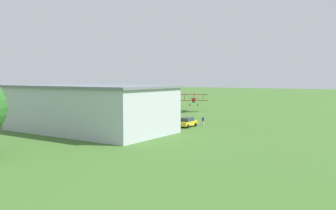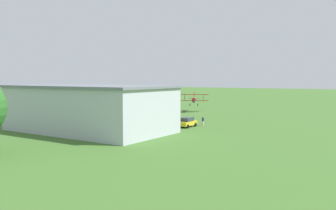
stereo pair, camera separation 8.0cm
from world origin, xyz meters
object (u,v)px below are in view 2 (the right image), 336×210
object	(u,v)px
car_white	(92,115)
car_silver	(42,112)
biplane	(194,99)
person_watching_takeoff	(203,121)
hangar	(89,108)
person_at_fence_line	(94,113)
car_green	(24,110)
car_red	(4,109)
car_yellow	(187,122)
car_black	(65,113)

from	to	relation	value
car_white	car_silver	xyz separation A→B (m)	(13.15, 1.40, 0.04)
biplane	person_watching_takeoff	world-z (taller)	biplane
hangar	biplane	size ratio (longest dim) A/B	3.61
car_silver	person_at_fence_line	xyz separation A→B (m)	(-11.03, -4.34, -0.01)
car_green	car_red	bearing A→B (deg)	1.81
hangar	car_silver	world-z (taller)	hangar
person_watching_takeoff	person_at_fence_line	xyz separation A→B (m)	(25.91, -1.35, 0.08)
car_yellow	car_red	xyz separation A→B (m)	(49.64, -1.03, -0.02)
hangar	car_red	bearing A→B (deg)	-18.52
car_yellow	car_red	bearing A→B (deg)	-1.18
car_red	car_silver	bearing A→B (deg)	175.50
car_black	person_watching_takeoff	size ratio (longest dim) A/B	2.56
person_watching_takeoff	person_at_fence_line	size ratio (longest dim) A/B	0.92
car_silver	car_green	world-z (taller)	car_silver
car_red	person_at_fence_line	bearing A→B (deg)	-172.80
biplane	car_green	bearing A→B (deg)	37.66
car_white	car_red	bearing A→B (deg)	0.56
car_white	car_red	xyz separation A→B (m)	(27.52, 0.27, -0.03)
car_green	car_black	bearing A→B (deg)	177.18
biplane	car_black	world-z (taller)	biplane
hangar	car_yellow	bearing A→B (deg)	-132.73
car_red	person_at_fence_line	xyz separation A→B (m)	(-25.40, -3.21, 0.05)
car_silver	car_red	bearing A→B (deg)	-4.50
hangar	car_red	xyz separation A→B (m)	(38.63, -12.94, -2.78)
car_white	car_red	distance (m)	27.52
car_green	hangar	bearing A→B (deg)	157.37
car_yellow	car_silver	world-z (taller)	car_silver
person_at_fence_line	person_watching_takeoff	bearing A→B (deg)	177.02
car_white	person_watching_takeoff	xyz separation A→B (m)	(-23.80, -1.59, -0.05)
car_green	car_silver	bearing A→B (deg)	169.52
car_white	car_green	world-z (taller)	car_green
car_green	car_red	xyz separation A→B (m)	(7.05, 0.22, -0.05)
biplane	car_white	xyz separation A→B (m)	(11.02, 24.25, -2.26)
biplane	person_at_fence_line	bearing A→B (deg)	58.35
car_red	person_watching_takeoff	distance (m)	51.35
car_yellow	car_green	xyz separation A→B (m)	(42.59, -1.25, 0.04)
car_red	person_at_fence_line	world-z (taller)	person_at_fence_line
car_white	car_red	world-z (taller)	car_white
car_white	car_black	world-z (taller)	car_white
car_yellow	car_black	xyz separation A→B (m)	(29.14, -0.59, -0.01)
car_black	car_yellow	bearing A→B (deg)	178.85
hangar	biplane	distance (m)	37.47
biplane	car_red	bearing A→B (deg)	32.47
person_at_fence_line	hangar	bearing A→B (deg)	129.32
hangar	car_black	bearing A→B (deg)	-34.60
hangar	car_silver	xyz separation A→B (m)	(24.26, -11.81, -2.71)
car_white	person_at_fence_line	xyz separation A→B (m)	(2.12, -2.94, 0.03)
car_red	person_watching_takeoff	bearing A→B (deg)	-177.93
person_watching_takeoff	car_red	bearing A→B (deg)	2.07
biplane	car_green	size ratio (longest dim) A/B	1.70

